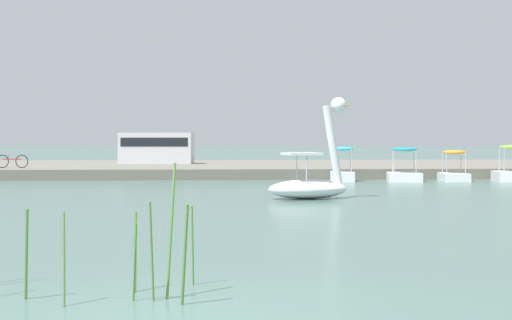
# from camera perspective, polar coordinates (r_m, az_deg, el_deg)

# --- Properties ---
(shore_bank_far) EXTENTS (156.76, 19.16, 0.49)m
(shore_bank_far) POSITION_cam_1_polar(r_m,az_deg,el_deg) (44.95, -4.07, -0.59)
(shore_bank_far) COLOR #6B665B
(shore_bank_far) RESTS_ON ground_plane
(swan_boat) EXTENTS (2.73, 1.68, 3.13)m
(swan_boat) POSITION_cam_1_polar(r_m,az_deg,el_deg) (23.72, 4.10, -1.42)
(swan_boat) COLOR white
(swan_boat) RESTS_ON ground_plane
(pedal_boat_cyan) EXTENTS (1.34, 2.17, 1.54)m
(pedal_boat_cyan) POSITION_cam_1_polar(r_m,az_deg,el_deg) (34.57, 6.39, -0.81)
(pedal_boat_cyan) COLOR white
(pedal_boat_cyan) RESTS_ON ground_plane
(pedal_boat_teal) EXTENTS (1.86, 2.54, 1.52)m
(pedal_boat_teal) POSITION_cam_1_polar(r_m,az_deg,el_deg) (34.94, 10.90, -0.84)
(pedal_boat_teal) COLOR white
(pedal_boat_teal) RESTS_ON ground_plane
(pedal_boat_orange) EXTENTS (1.32, 1.96, 1.39)m
(pedal_boat_orange) POSITION_cam_1_polar(r_m,az_deg,el_deg) (35.54, 14.42, -0.79)
(pedal_boat_orange) COLOR white
(pedal_boat_orange) RESTS_ON ground_plane
(pedal_boat_lime) EXTENTS (1.89, 2.60, 1.62)m
(pedal_boat_lime) POSITION_cam_1_polar(r_m,az_deg,el_deg) (36.32, 18.39, -0.77)
(pedal_boat_lime) COLOR white
(pedal_boat_lime) RESTS_ON ground_plane
(bicycle_parked) EXTENTS (1.61, 0.32, 0.65)m
(bicycle_parked) POSITION_cam_1_polar(r_m,az_deg,el_deg) (39.13, -17.59, -0.09)
(bicycle_parked) COLOR black
(bicycle_parked) RESTS_ON shore_bank_far
(parked_van) EXTENTS (4.38, 2.18, 1.80)m
(parked_van) POSITION_cam_1_polar(r_m,az_deg,el_deg) (45.47, -7.36, 0.97)
(parked_van) COLOR silver
(parked_van) RESTS_ON shore_bank_far
(reed_clump_foreground) EXTENTS (2.73, 1.42, 1.51)m
(reed_clump_foreground) POSITION_cam_1_polar(r_m,az_deg,el_deg) (8.85, -11.22, -6.33)
(reed_clump_foreground) COLOR #4C7F33
(reed_clump_foreground) RESTS_ON ground_plane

